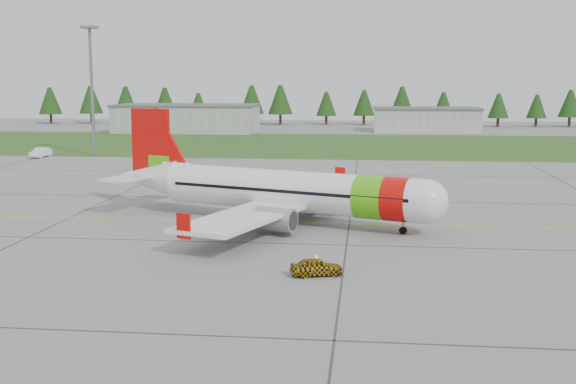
# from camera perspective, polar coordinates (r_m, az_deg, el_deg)

# --- Properties ---
(ground) EXTENTS (320.00, 320.00, 0.00)m
(ground) POSITION_cam_1_polar(r_m,az_deg,el_deg) (55.56, -5.74, -3.95)
(ground) COLOR gray
(ground) RESTS_ON ground
(aircraft) EXTENTS (30.41, 28.89, 9.58)m
(aircraft) POSITION_cam_1_polar(r_m,az_deg,el_deg) (62.18, -0.33, 0.08)
(aircraft) COLOR white
(aircraft) RESTS_ON ground
(follow_me_car) EXTENTS (1.45, 1.60, 3.32)m
(follow_me_car) POSITION_cam_1_polar(r_m,az_deg,el_deg) (45.73, 2.27, -4.60)
(follow_me_car) COLOR #D0960B
(follow_me_car) RESTS_ON ground
(service_van) EXTENTS (1.74, 1.66, 4.63)m
(service_van) POSITION_cam_1_polar(r_m,az_deg,el_deg) (120.10, -19.01, 3.70)
(service_van) COLOR white
(service_van) RESTS_ON ground
(grass_strip) EXTENTS (320.00, 50.00, 0.03)m
(grass_strip) POSITION_cam_1_polar(r_m,az_deg,el_deg) (135.99, 1.44, 3.79)
(grass_strip) COLOR #30561E
(grass_strip) RESTS_ON ground
(taxi_guideline) EXTENTS (120.00, 0.25, 0.02)m
(taxi_guideline) POSITION_cam_1_polar(r_m,az_deg,el_deg) (63.23, -4.24, -2.33)
(taxi_guideline) COLOR gold
(taxi_guideline) RESTS_ON ground
(hangar_west) EXTENTS (32.00, 14.00, 6.00)m
(hangar_west) POSITION_cam_1_polar(r_m,az_deg,el_deg) (168.38, -8.02, 5.73)
(hangar_west) COLOR #A8A8A3
(hangar_west) RESTS_ON ground
(hangar_east) EXTENTS (24.00, 12.00, 5.20)m
(hangar_east) POSITION_cam_1_polar(r_m,az_deg,el_deg) (171.76, 10.85, 5.59)
(hangar_east) COLOR #A8A8A3
(hangar_east) RESTS_ON ground
(floodlight_mast) EXTENTS (0.50, 0.50, 20.00)m
(floodlight_mast) POSITION_cam_1_polar(r_m,az_deg,el_deg) (119.15, -15.23, 7.54)
(floodlight_mast) COLOR slate
(floodlight_mast) RESTS_ON ground
(treeline) EXTENTS (160.00, 8.00, 10.00)m
(treeline) POSITION_cam_1_polar(r_m,az_deg,el_deg) (191.42, 2.87, 6.79)
(treeline) COLOR #1C3F14
(treeline) RESTS_ON ground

